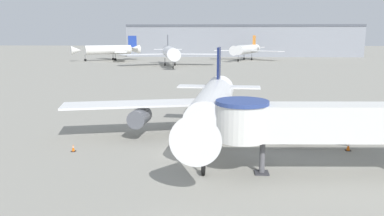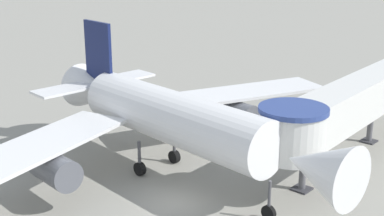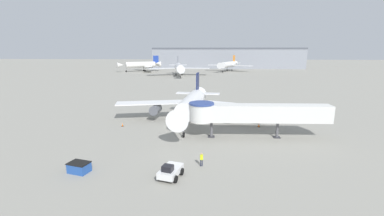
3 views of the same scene
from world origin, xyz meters
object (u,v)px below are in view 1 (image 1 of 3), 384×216
main_airplane (213,105)px  traffic_cone_starboard_wing (348,147)px  background_jet_orange_tail (247,49)px  traffic_cone_port_wing (73,148)px  jet_bridge (345,122)px  background_jet_blue_tail (110,50)px  background_jet_gray_tail (170,53)px

main_airplane → traffic_cone_starboard_wing: bearing=-1.0°
background_jet_orange_tail → main_airplane: bearing=-74.0°
traffic_cone_port_wing → traffic_cone_starboard_wing: size_ratio=0.85×
jet_bridge → background_jet_blue_tail: background_jet_blue_tail is taller
jet_bridge → background_jet_gray_tail: (-25.64, 106.82, 0.70)m
traffic_cone_port_wing → background_jet_orange_tail: (28.21, 137.64, 4.52)m
main_airplane → jet_bridge: size_ratio=1.42×
jet_bridge → background_jet_gray_tail: background_jet_gray_tail is taller
main_airplane → traffic_cone_starboard_wing: 13.45m
background_jet_orange_tail → traffic_cone_starboard_wing: bearing=-68.5°
background_jet_blue_tail → background_jet_gray_tail: bearing=14.9°
traffic_cone_starboard_wing → background_jet_orange_tail: background_jet_orange_tail is taller
traffic_cone_starboard_wing → jet_bridge: bearing=-113.3°
main_airplane → background_jet_blue_tail: (-45.85, 129.21, 0.78)m
background_jet_blue_tail → traffic_cone_port_wing: bearing=-16.7°
jet_bridge → background_jet_orange_tail: 142.23m
background_jet_gray_tail → traffic_cone_starboard_wing: bearing=-84.8°
background_jet_gray_tail → main_airplane: bearing=-91.7°
jet_bridge → traffic_cone_port_wing: 24.07m
background_jet_blue_tail → background_jet_gray_tail: (30.42, -29.92, 0.13)m
traffic_cone_starboard_wing → background_jet_gray_tail: size_ratio=0.02×
background_jet_gray_tail → traffic_cone_port_wing: bearing=-99.2°
jet_bridge → background_jet_blue_tail: bearing=109.5°
traffic_cone_starboard_wing → background_jet_gray_tail: (-28.32, 100.60, 4.51)m
main_airplane → traffic_cone_port_wing: bearing=-162.2°
background_jet_blue_tail → main_airplane: bearing=-11.1°
background_jet_blue_tail → jet_bridge: bearing=-8.3°
traffic_cone_starboard_wing → background_jet_blue_tail: bearing=114.2°
background_jet_gray_tail → background_jet_blue_tail: bearing=125.0°
main_airplane → jet_bridge: (10.21, -7.53, 0.20)m
main_airplane → traffic_cone_starboard_wing: main_airplane is taller
jet_bridge → background_jet_blue_tail: (-56.06, 136.74, 0.58)m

